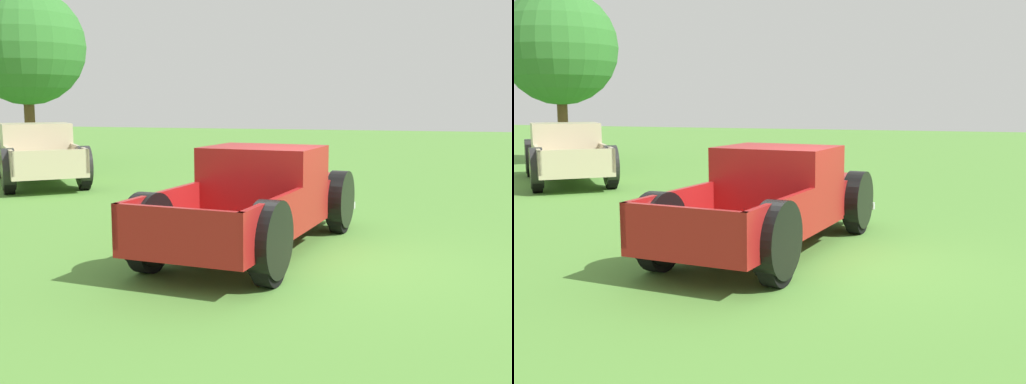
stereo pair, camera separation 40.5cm
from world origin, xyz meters
The scene contains 4 objects.
ground_plane centered at (0.00, 0.00, 0.00)m, with size 80.00×80.00×0.00m, color #548C38.
pickup_truck_foreground centered at (0.76, 0.89, 0.75)m, with size 5.30×2.48×1.57m.
pickup_truck_behind_right centered at (6.56, 9.04, 0.78)m, with size 5.29×4.95×1.64m.
oak_tree_east centered at (10.66, 12.11, 4.12)m, with size 4.07×4.07×6.17m.
Camera 1 is at (-8.65, -1.61, 2.28)m, focal length 44.08 mm.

